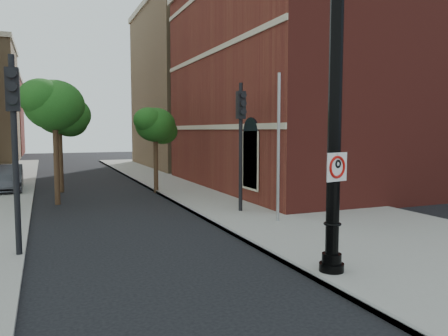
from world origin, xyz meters
name	(u,v)px	position (x,y,z in m)	size (l,w,h in m)	color
ground	(226,289)	(0.00, 0.00, 0.00)	(120.00, 120.00, 0.00)	black
sidewalk_right	(261,199)	(6.00, 10.00, 0.06)	(8.00, 60.00, 0.12)	gray
curb_edge	(181,205)	(2.05, 10.00, 0.07)	(0.10, 60.00, 0.14)	gray
brick_wall_building	(373,84)	(16.00, 14.00, 6.26)	(22.30, 16.30, 12.50)	maroon
bg_building_tan_b	(258,92)	(16.00, 30.00, 7.00)	(22.00, 14.00, 14.00)	#947751
lamppost	(334,141)	(2.56, -0.18, 3.10)	(0.57, 0.57, 6.72)	black
no_parking_sign	(337,167)	(2.52, -0.35, 2.54)	(0.63, 0.18, 0.64)	white
parked_car	(7,178)	(-5.35, 17.95, 0.73)	(1.55, 4.44, 1.46)	#313136
traffic_signal_left	(14,123)	(-4.13, 4.06, 3.53)	(0.33, 0.43, 5.24)	black
traffic_signal_right	(241,126)	(3.77, 7.45, 3.50)	(0.34, 0.43, 5.19)	black
utility_pole	(278,149)	(4.18, 5.18, 2.66)	(0.11, 0.11, 5.33)	#999999
street_tree_a	(55,107)	(-2.91, 12.60, 4.38)	(3.08, 2.79, 5.55)	#361F15
street_tree_b	(60,116)	(-2.59, 16.68, 4.10)	(2.89, 2.61, 5.20)	#361F15
street_tree_c	(156,126)	(2.08, 14.57, 3.56)	(2.51, 2.27, 4.52)	#361F15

